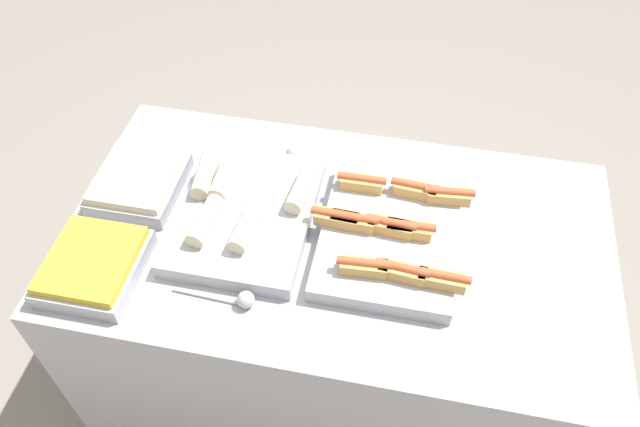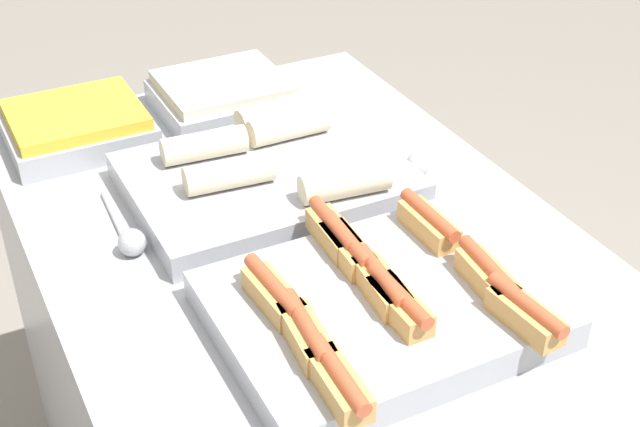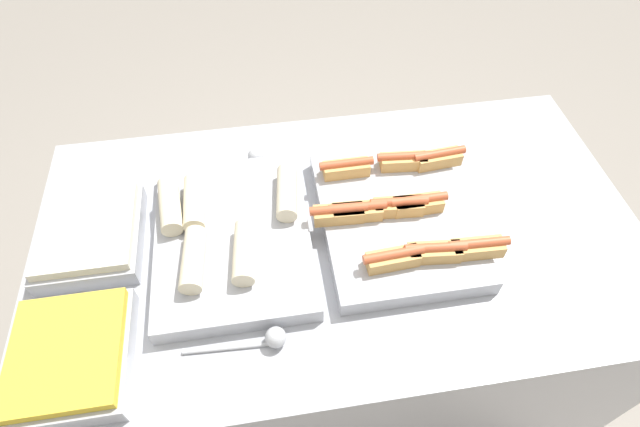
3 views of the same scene
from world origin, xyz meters
TOP-DOWN VIEW (x-y plane):
  - tray_hotdogs at (0.14, 0.00)m, footprint 0.44×0.48m
  - tray_wraps at (-0.27, 0.00)m, footprint 0.37×0.49m
  - tray_side_front at (-0.61, -0.26)m, footprint 0.24×0.28m
  - tray_side_back at (-0.61, 0.05)m, footprint 0.24×0.28m
  - serving_spoon_near at (-0.21, -0.28)m, footprint 0.22×0.05m
  - serving_spoon_far at (-0.21, 0.28)m, footprint 0.22×0.05m

SIDE VIEW (x-z plane):
  - serving_spoon_near at x=-0.21m, z-range 0.88..0.93m
  - serving_spoon_far at x=-0.21m, z-range 0.88..0.93m
  - tray_wraps at x=-0.27m, z-range 0.87..0.97m
  - tray_side_front at x=-0.61m, z-range 0.88..0.95m
  - tray_side_back at x=-0.61m, z-range 0.88..0.95m
  - tray_hotdogs at x=0.14m, z-range 0.87..0.97m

